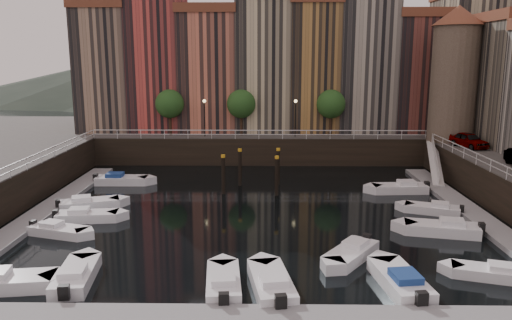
{
  "coord_description": "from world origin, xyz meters",
  "views": [
    {
      "loc": [
        0.45,
        -37.45,
        11.62
      ],
      "look_at": [
        -0.14,
        4.0,
        3.12
      ],
      "focal_mm": 35.0,
      "sensor_mm": 36.0,
      "label": 1
    }
  ],
  "objects_px": {
    "boat_left_1": "(58,230)",
    "boat_left_2": "(86,216)",
    "corner_tower": "(454,72)",
    "gangway": "(435,160)",
    "car_a": "(469,141)",
    "mooring_pilings": "(255,172)",
    "boat_left_0": "(5,282)"
  },
  "relations": [
    {
      "from": "boat_left_1",
      "to": "boat_left_2",
      "type": "xyz_separation_m",
      "value": [
        0.85,
        3.01,
        0.02
      ]
    },
    {
      "from": "corner_tower",
      "to": "gangway",
      "type": "xyz_separation_m",
      "value": [
        -2.9,
        -4.5,
        -8.28
      ]
    },
    {
      "from": "gangway",
      "to": "car_a",
      "type": "relative_size",
      "value": 1.94
    },
    {
      "from": "corner_tower",
      "to": "boat_left_2",
      "type": "xyz_separation_m",
      "value": [
        -32.41,
        -17.47,
        -9.84
      ]
    },
    {
      "from": "gangway",
      "to": "boat_left_1",
      "type": "bearing_deg",
      "value": -152.22
    },
    {
      "from": "car_a",
      "to": "boat_left_2",
      "type": "bearing_deg",
      "value": -174.78
    },
    {
      "from": "mooring_pilings",
      "to": "boat_left_0",
      "type": "relative_size",
      "value": 1.01
    },
    {
      "from": "boat_left_1",
      "to": "boat_left_2",
      "type": "bearing_deg",
      "value": 91.37
    },
    {
      "from": "car_a",
      "to": "corner_tower",
      "type": "bearing_deg",
      "value": 78.63
    },
    {
      "from": "boat_left_1",
      "to": "car_a",
      "type": "relative_size",
      "value": 1.02
    },
    {
      "from": "boat_left_2",
      "to": "car_a",
      "type": "xyz_separation_m",
      "value": [
        32.81,
        13.48,
        3.38
      ]
    },
    {
      "from": "gangway",
      "to": "car_a",
      "type": "height_order",
      "value": "car_a"
    },
    {
      "from": "boat_left_0",
      "to": "boat_left_1",
      "type": "xyz_separation_m",
      "value": [
        -0.52,
        7.99,
        -0.06
      ]
    },
    {
      "from": "corner_tower",
      "to": "boat_left_0",
      "type": "bearing_deg",
      "value": -138.98
    },
    {
      "from": "mooring_pilings",
      "to": "car_a",
      "type": "xyz_separation_m",
      "value": [
        20.69,
        4.56,
        2.08
      ]
    },
    {
      "from": "mooring_pilings",
      "to": "boat_left_1",
      "type": "xyz_separation_m",
      "value": [
        -12.96,
        -11.93,
        -1.32
      ]
    },
    {
      "from": "mooring_pilings",
      "to": "boat_left_1",
      "type": "bearing_deg",
      "value": -137.38
    },
    {
      "from": "corner_tower",
      "to": "car_a",
      "type": "relative_size",
      "value": 3.22
    },
    {
      "from": "mooring_pilings",
      "to": "corner_tower",
      "type": "bearing_deg",
      "value": 22.88
    },
    {
      "from": "mooring_pilings",
      "to": "boat_left_2",
      "type": "bearing_deg",
      "value": -143.66
    },
    {
      "from": "gangway",
      "to": "boat_left_1",
      "type": "height_order",
      "value": "gangway"
    },
    {
      "from": "boat_left_2",
      "to": "boat_left_0",
      "type": "bearing_deg",
      "value": -98.29
    },
    {
      "from": "boat_left_0",
      "to": "boat_left_2",
      "type": "distance_m",
      "value": 11.01
    },
    {
      "from": "mooring_pilings",
      "to": "boat_left_1",
      "type": "height_order",
      "value": "mooring_pilings"
    },
    {
      "from": "boat_left_0",
      "to": "car_a",
      "type": "height_order",
      "value": "car_a"
    },
    {
      "from": "boat_left_0",
      "to": "boat_left_2",
      "type": "height_order",
      "value": "boat_left_0"
    },
    {
      "from": "gangway",
      "to": "boat_left_1",
      "type": "xyz_separation_m",
      "value": [
        -30.35,
        -15.99,
        -1.59
      ]
    },
    {
      "from": "boat_left_0",
      "to": "boat_left_2",
      "type": "relative_size",
      "value": 1.1
    },
    {
      "from": "corner_tower",
      "to": "boat_left_0",
      "type": "relative_size",
      "value": 2.69
    },
    {
      "from": "corner_tower",
      "to": "car_a",
      "type": "bearing_deg",
      "value": -84.26
    },
    {
      "from": "mooring_pilings",
      "to": "boat_left_0",
      "type": "height_order",
      "value": "mooring_pilings"
    },
    {
      "from": "boat_left_2",
      "to": "mooring_pilings",
      "type": "bearing_deg",
      "value": 29.74
    }
  ]
}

